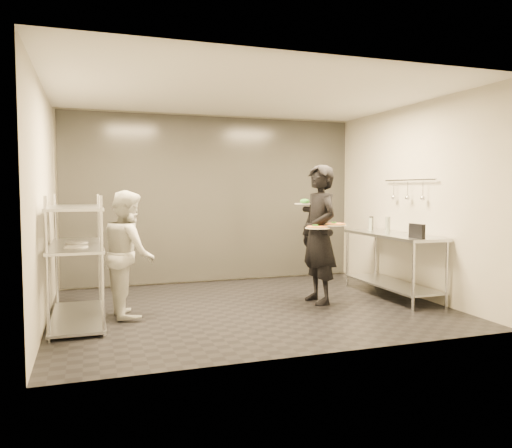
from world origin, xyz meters
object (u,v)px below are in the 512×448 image
object	(u,v)px
bottle_green	(388,225)
salad_plate	(305,203)
waiter	(319,234)
prep_counter	(392,254)
pizza_plate_far	(336,225)
bottle_dark	(371,223)
pass_rack	(77,257)
bottle_clear	(371,224)
pizza_plate_near	(317,227)
chef	(129,253)
pos_monitor	(417,231)

from	to	relation	value
bottle_green	salad_plate	bearing A→B (deg)	171.76
waiter	bottle_green	bearing A→B (deg)	89.33
prep_counter	pizza_plate_far	size ratio (longest dim) A/B	5.93
waiter	pizza_plate_far	world-z (taller)	waiter
pizza_plate_far	bottle_dark	xyz separation A→B (m)	(1.11, 0.91, -0.07)
pizza_plate_far	pass_rack	bearing A→B (deg)	175.69
salad_plate	bottle_clear	xyz separation A→B (m)	(1.30, 0.38, -0.36)
pizza_plate_near	prep_counter	bearing A→B (deg)	11.21
bottle_green	bottle_dark	size ratio (longest dim) A/B	1.14
chef	pos_monitor	bearing A→B (deg)	-107.97
prep_counter	pos_monitor	size ratio (longest dim) A/B	6.69
pizza_plate_far	bottle_dark	world-z (taller)	bottle_dark
pizza_plate_far	pos_monitor	world-z (taller)	pizza_plate_far
waiter	pizza_plate_near	bearing A→B (deg)	-35.08
waiter	salad_plate	distance (m)	0.51
chef	pizza_plate_far	world-z (taller)	chef
salad_plate	pizza_plate_near	bearing A→B (deg)	-93.96
prep_counter	pos_monitor	xyz separation A→B (m)	(-0.12, -0.72, 0.39)
prep_counter	bottle_dark	bearing A→B (deg)	86.01
bottle_clear	bottle_dark	size ratio (longest dim) A/B	0.93
prep_counter	bottle_clear	world-z (taller)	bottle_clear
prep_counter	bottle_green	size ratio (longest dim) A/B	7.33
bottle_green	chef	bearing A→B (deg)	179.37
pizza_plate_far	bottle_green	world-z (taller)	bottle_green
waiter	salad_plate	world-z (taller)	waiter
pos_monitor	bottle_dark	distance (m)	1.39
pizza_plate_far	salad_plate	world-z (taller)	salad_plate
pizza_plate_far	bottle_green	size ratio (longest dim) A/B	1.24
chef	pizza_plate_far	distance (m)	2.71
prep_counter	bottle_clear	bearing A→B (deg)	90.16
bottle_clear	pizza_plate_near	bearing A→B (deg)	-146.93
pass_rack	pos_monitor	distance (m)	4.28
pos_monitor	bottle_green	size ratio (longest dim) A/B	1.10
pizza_plate_near	salad_plate	world-z (taller)	salad_plate
salad_plate	bottle_green	bearing A→B (deg)	-8.24
chef	prep_counter	bearing A→B (deg)	-96.70
waiter	bottle_green	world-z (taller)	waiter
pos_monitor	bottle_green	bearing A→B (deg)	83.11
salad_plate	bottle_dark	distance (m)	1.46
waiter	salad_plate	bearing A→B (deg)	-162.37
chef	bottle_dark	xyz separation A→B (m)	(3.78, 0.58, 0.25)
pass_rack	chef	bearing A→B (deg)	7.91
pass_rack	pizza_plate_near	world-z (taller)	pass_rack
bottle_green	bottle_clear	xyz separation A→B (m)	(0.06, 0.56, -0.02)
chef	bottle_clear	size ratio (longest dim) A/B	7.76
pass_rack	salad_plate	size ratio (longest dim) A/B	5.45
pos_monitor	waiter	bearing A→B (deg)	145.08
pizza_plate_far	chef	bearing A→B (deg)	172.96
waiter	bottle_green	size ratio (longest dim) A/B	7.71
prep_counter	pos_monitor	distance (m)	0.83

